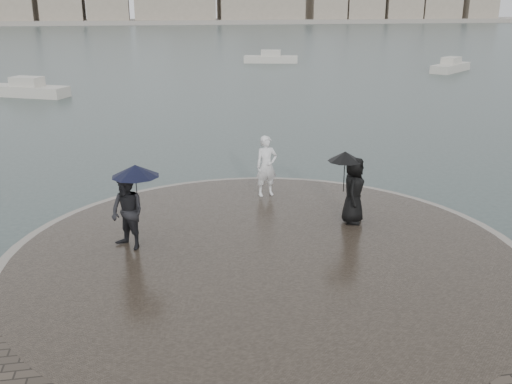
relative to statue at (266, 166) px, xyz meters
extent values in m
plane|color=#2B3835|center=(-0.86, -7.66, -1.29)|extent=(400.00, 400.00, 0.00)
cylinder|color=gray|center=(-0.86, -4.16, -1.13)|extent=(12.50, 12.50, 0.32)
cylinder|color=#2D261E|center=(-0.86, -4.16, -1.11)|extent=(11.90, 11.90, 0.36)
imported|color=silver|center=(0.00, 0.00, 0.00)|extent=(0.74, 0.55, 1.85)
imported|color=black|center=(-4.04, -3.27, -0.02)|extent=(1.10, 1.11, 1.81)
cylinder|color=black|center=(-3.79, -3.17, 0.42)|extent=(0.02, 0.02, 0.90)
cone|color=black|center=(-3.79, -3.17, 0.97)|extent=(1.13, 1.13, 0.28)
imported|color=black|center=(1.82, -2.64, -0.03)|extent=(0.92, 1.05, 1.80)
cylinder|color=black|center=(1.57, -2.54, 0.37)|extent=(0.02, 0.02, 0.90)
cone|color=black|center=(1.57, -2.54, 0.89)|extent=(0.91, 0.91, 0.26)
cube|color=gray|center=(-0.86, 155.34, -0.69)|extent=(260.00, 20.00, 1.20)
cube|color=#A0927F|center=(-37.86, 152.34, 4.71)|extent=(12.00, 10.00, 12.00)
cube|color=#A0927F|center=(-24.86, 152.34, 3.71)|extent=(11.00, 10.00, 10.00)
cube|color=#A0927F|center=(-12.86, 152.34, 4.21)|extent=(11.00, 10.00, 11.00)
cube|color=#A0927F|center=(-0.86, 152.34, 3.21)|extent=(10.00, 10.00, 9.00)
cube|color=#A0927F|center=(10.14, 152.34, 4.71)|extent=(12.00, 10.00, 12.00)
cube|color=#A0927F|center=(23.14, 152.34, 3.71)|extent=(11.00, 10.00, 10.00)
cube|color=#A0927F|center=(35.14, 152.34, 5.21)|extent=(13.00, 10.00, 13.00)
cube|color=#A0927F|center=(49.14, 152.34, 3.21)|extent=(10.00, 10.00, 9.00)
cube|color=#A0927F|center=(60.14, 152.34, 4.21)|extent=(11.00, 10.00, 11.00)
cube|color=#A0927F|center=(72.14, 152.34, 3.71)|extent=(11.00, 10.00, 10.00)
cube|color=#A0927F|center=(84.14, 152.34, 4.71)|extent=(12.00, 10.00, 12.00)
cube|color=#A0927F|center=(97.14, 152.34, 3.21)|extent=(10.00, 10.00, 9.00)
cube|color=#B7B2A5|center=(-11.27, 24.02, -1.04)|extent=(5.63, 3.90, 0.90)
cube|color=#B7B2A5|center=(-11.27, 24.02, -0.44)|extent=(2.33, 1.97, 0.90)
cube|color=#B7B2A5|center=(23.55, 31.91, -1.04)|extent=(5.24, 4.77, 0.90)
cube|color=#B7B2A5|center=(23.55, 31.91, -0.44)|extent=(2.30, 2.21, 0.90)
cube|color=#B7B2A5|center=(9.25, 42.63, -1.04)|extent=(5.72, 2.89, 0.90)
cube|color=#B7B2A5|center=(9.25, 42.63, -0.44)|extent=(2.23, 1.65, 0.90)
camera|label=1|loc=(-3.38, -16.25, 4.72)|focal=40.00mm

